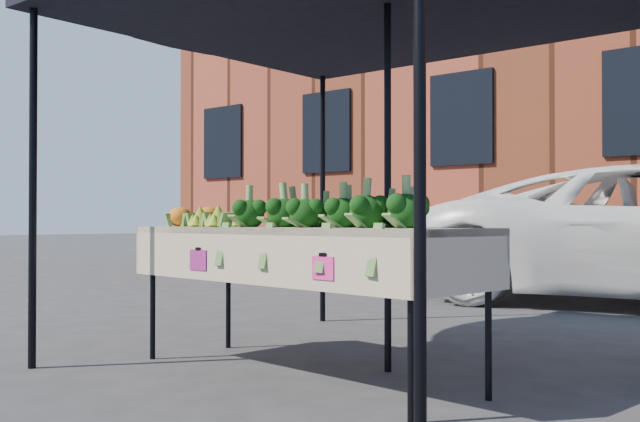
{
  "coord_description": "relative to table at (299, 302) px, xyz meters",
  "views": [
    {
      "loc": [
        2.79,
        -3.32,
        0.94
      ],
      "look_at": [
        -0.18,
        0.22,
        1.0
      ],
      "focal_mm": 41.64,
      "sensor_mm": 36.0,
      "label": 1
    }
  ],
  "objects": [
    {
      "name": "ground",
      "position": [
        0.18,
        -0.02,
        -0.45
      ],
      "size": [
        90.0,
        90.0,
        0.0
      ],
      "primitive_type": "plane",
      "color": "#2C2C2F"
    },
    {
      "name": "table",
      "position": [
        0.0,
        0.0,
        0.0
      ],
      "size": [
        2.47,
        1.04,
        0.9
      ],
      "color": "#B8AA93",
      "rests_on": "ground"
    },
    {
      "name": "canopy",
      "position": [
        -0.03,
        0.56,
        0.92
      ],
      "size": [
        3.16,
        3.16,
        2.74
      ],
      "primitive_type": null,
      "color": "black",
      "rests_on": "ground"
    },
    {
      "name": "broccoli_heap",
      "position": [
        0.27,
        0.03,
        0.57
      ],
      "size": [
        1.35,
        0.55,
        0.24
      ],
      "primitive_type": "ellipsoid",
      "color": "black",
      "rests_on": "table"
    },
    {
      "name": "romanesco_cluster",
      "position": [
        -0.67,
        0.04,
        0.54
      ],
      "size": [
        0.41,
        0.55,
        0.18
      ],
      "primitive_type": "ellipsoid",
      "color": "#9FB134",
      "rests_on": "table"
    },
    {
      "name": "cauliflower_pair",
      "position": [
        -1.04,
        0.07,
        0.53
      ],
      "size": [
        0.21,
        0.41,
        0.17
      ],
      "primitive_type": "ellipsoid",
      "color": "orange",
      "rests_on": "table"
    },
    {
      "name": "building_left",
      "position": [
        -4.82,
        11.98,
        4.05
      ],
      "size": [
        12.0,
        8.0,
        9.0
      ],
      "primitive_type": "cube",
      "color": "maroon",
      "rests_on": "ground"
    }
  ]
}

